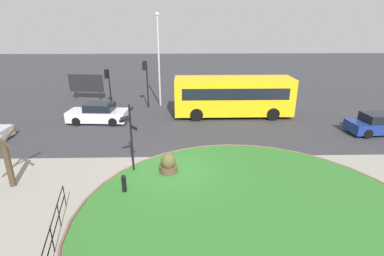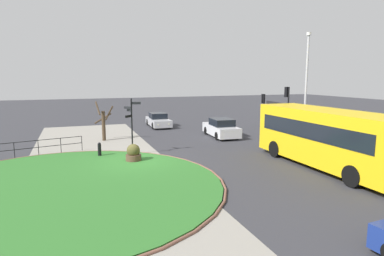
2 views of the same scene
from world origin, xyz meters
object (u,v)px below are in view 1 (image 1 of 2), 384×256
Objects in this scene: traffic_light_far at (145,74)px; planter_near_signpost at (168,165)px; car_near_lane at (98,114)px; bollard_foreground at (124,184)px; signpost_directional at (131,134)px; lamppost_tall at (159,58)px; car_far_lane at (378,124)px; billboard_left at (86,84)px; bus_yellow at (233,96)px; street_tree_bare at (6,159)px; traffic_light_near at (108,80)px.

traffic_light_far is 3.88× the size of planter_near_signpost.
bollard_foreground is at bearing 115.21° from car_near_lane.
traffic_light_far is at bearing 92.71° from bollard_foreground.
lamppost_tall is at bearing 88.18° from signpost_directional.
signpost_directional is at bearing -165.82° from car_far_lane.
traffic_light_far reaches higher than planter_near_signpost.
planter_near_signpost is (1.81, -0.24, -1.62)m from signpost_directional.
planter_near_signpost is (8.77, -15.37, -1.11)m from billboard_left.
car_far_lane is 0.99× the size of traffic_light_far.
traffic_light_far is 12.78m from planter_near_signpost.
billboard_left is (-13.50, 5.78, -0.10)m from bus_yellow.
traffic_light_far is at bearing 159.89° from bus_yellow.
billboard_left is at bearing 111.90° from bollard_foreground.
signpost_directional reaches higher than car_far_lane.
bus_yellow is (6.54, 9.35, -0.41)m from signpost_directional.
car_near_lane is 1.30× the size of billboard_left.
car_near_lane is (-10.46, -1.35, -0.99)m from bus_yellow.
bus_yellow reaches higher than street_tree_bare.
car_far_lane is at bearing 16.50° from street_tree_bare.
billboard_left reaches higher than planter_near_signpost.
bus_yellow is 8.78× the size of planter_near_signpost.
traffic_light_far is (-16.59, 6.92, 2.35)m from car_far_lane.
signpost_directional is 9.01m from car_near_lane.
lamppost_tall is 2.65× the size of street_tree_bare.
lamppost_tall reaches higher than bus_yellow.
street_tree_bare is at bearing -112.89° from lamppost_tall.
traffic_light_near is 0.98× the size of billboard_left.
car_far_lane reaches higher than planter_near_signpost.
car_far_lane is (15.85, 5.10, -1.44)m from signpost_directional.
lamppost_tall is 8.20m from billboard_left.
bus_yellow is 3.08× the size of street_tree_bare.
billboard_left is 1.15× the size of street_tree_bare.
car_far_lane is 18.13m from traffic_light_far.
street_tree_bare is at bearing 171.96° from bollard_foreground.
street_tree_bare is (-7.31, -0.98, 0.92)m from planter_near_signpost.
signpost_directional is at bearing 12.52° from street_tree_bare.
billboard_left is (-3.04, 7.13, 0.89)m from car_near_lane.
planter_near_signpost reaches higher than bollard_foreground.
planter_near_signpost is at bearing 42.82° from bollard_foreground.
signpost_directional is 16.71m from car_far_lane.
bus_yellow is at bearing -29.20° from lamppost_tall.
bus_yellow is 10.28m from car_far_lane.
lamppost_tall is (-6.14, 3.43, 2.62)m from bus_yellow.
lamppost_tall is at bearing 96.15° from planter_near_signpost.
traffic_light_far is (3.18, 4.02, 2.31)m from car_near_lane.
street_tree_bare reaches higher than billboard_left.
traffic_light_near reaches higher than street_tree_bare.
bollard_foreground is 18.48m from billboard_left.
car_near_lane is 5.63m from traffic_light_far.
bus_yellow reaches higher than billboard_left.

